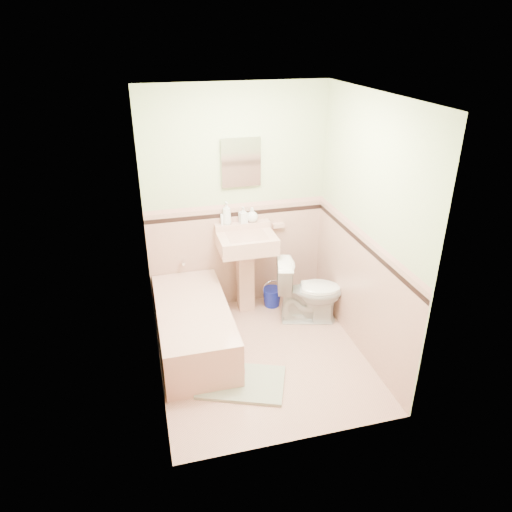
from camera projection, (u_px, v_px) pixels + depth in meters
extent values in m
plane|color=tan|center=(262.00, 356.00, 4.73)|extent=(2.20, 2.20, 0.00)
plane|color=white|center=(264.00, 95.00, 3.64)|extent=(2.20, 2.20, 0.00)
plane|color=beige|center=(236.00, 202.00, 5.14)|extent=(2.50, 0.00, 2.50)
plane|color=beige|center=(306.00, 307.00, 3.23)|extent=(2.50, 0.00, 2.50)
plane|color=beige|center=(148.00, 255.00, 3.96)|extent=(0.00, 2.50, 2.50)
plane|color=beige|center=(366.00, 231.00, 4.41)|extent=(0.00, 2.50, 2.50)
plane|color=#D09F8B|center=(238.00, 256.00, 5.42)|extent=(2.00, 0.00, 2.00)
plane|color=#D09F8B|center=(301.00, 380.00, 3.52)|extent=(2.00, 0.00, 2.00)
plane|color=#D09F8B|center=(157.00, 320.00, 4.24)|extent=(0.00, 2.20, 2.20)
plane|color=#D09F8B|center=(358.00, 292.00, 4.69)|extent=(0.00, 2.20, 2.20)
plane|color=black|center=(237.00, 214.00, 5.18)|extent=(2.00, 0.00, 2.00)
plane|color=black|center=(304.00, 321.00, 3.30)|extent=(2.00, 0.00, 2.00)
plane|color=black|center=(152.00, 268.00, 4.02)|extent=(0.00, 2.20, 2.20)
plane|color=black|center=(363.00, 244.00, 4.46)|extent=(0.00, 2.20, 2.20)
plane|color=tan|center=(237.00, 206.00, 5.14)|extent=(2.00, 0.00, 2.00)
plane|color=tan|center=(305.00, 309.00, 3.26)|extent=(2.00, 0.00, 2.00)
plane|color=tan|center=(151.00, 258.00, 3.97)|extent=(0.00, 2.20, 2.20)
plane|color=tan|center=(364.00, 235.00, 4.42)|extent=(0.00, 2.20, 2.20)
cube|color=tan|center=(194.00, 328.00, 4.78)|extent=(0.70, 1.50, 0.45)
cylinder|color=silver|center=(183.00, 262.00, 5.23)|extent=(0.04, 0.12, 0.04)
cylinder|color=silver|center=(243.00, 231.00, 5.20)|extent=(0.02, 0.02, 0.10)
cube|color=white|center=(241.00, 162.00, 4.93)|extent=(0.39, 0.04, 0.49)
cube|color=tan|center=(278.00, 225.00, 5.34)|extent=(0.13, 0.08, 0.04)
imported|color=#B2B2B2|center=(227.00, 213.00, 5.10)|extent=(0.11, 0.11, 0.26)
imported|color=#B2B2B2|center=(243.00, 215.00, 5.16)|extent=(0.09, 0.09, 0.18)
imported|color=#B2B2B2|center=(252.00, 215.00, 5.19)|extent=(0.15, 0.15, 0.17)
cylinder|color=white|center=(222.00, 219.00, 5.12)|extent=(0.04, 0.04, 0.12)
imported|color=white|center=(309.00, 291.00, 5.18)|extent=(0.79, 0.57, 0.73)
cube|color=gray|center=(242.00, 382.00, 4.36)|extent=(0.91, 0.77, 0.03)
cube|color=#BF1E59|center=(237.00, 371.00, 4.44)|extent=(0.13, 0.07, 0.05)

